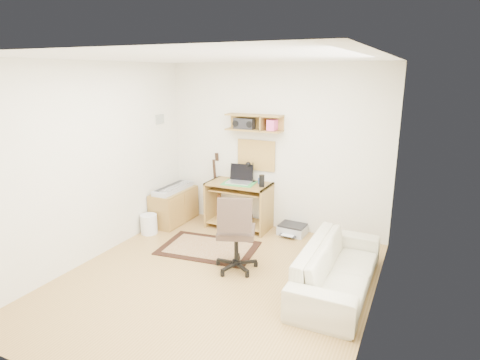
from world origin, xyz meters
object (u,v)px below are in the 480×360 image
at_px(task_chair, 236,232).
at_px(cabinet, 174,206).
at_px(printer, 293,229).
at_px(desk, 239,205).
at_px(sofa, 338,260).

xyz_separation_m(task_chair, cabinet, (-1.68, 1.09, -0.24)).
bearing_deg(printer, desk, -170.49).
height_order(printer, sofa, sofa).
xyz_separation_m(task_chair, printer, (0.29, 1.41, -0.43)).
relative_size(task_chair, cabinet, 1.14).
relative_size(desk, sofa, 0.54).
distance_m(cabinet, sofa, 3.14).
bearing_deg(task_chair, cabinet, 126.55).
xyz_separation_m(desk, sofa, (1.87, -1.27, -0.01)).
distance_m(desk, sofa, 2.26).
distance_m(task_chair, printer, 1.51).
xyz_separation_m(cabinet, printer, (1.98, 0.32, -0.19)).
xyz_separation_m(task_chair, sofa, (1.28, 0.05, -0.15)).
bearing_deg(sofa, desk, 55.67).
bearing_deg(cabinet, sofa, -19.32).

